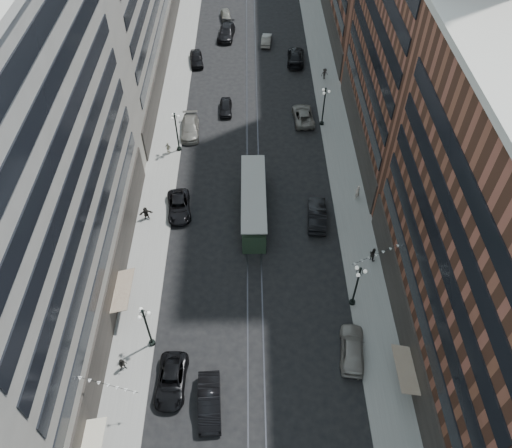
{
  "coord_description": "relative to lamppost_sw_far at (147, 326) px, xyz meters",
  "views": [
    {
      "loc": [
        -0.28,
        5.97,
        40.2
      ],
      "look_at": [
        0.18,
        37.85,
        5.0
      ],
      "focal_mm": 35.0,
      "sensor_mm": 36.0,
      "label": 1
    }
  ],
  "objects": [
    {
      "name": "ground",
      "position": [
        9.2,
        32.0,
        -3.1
      ],
      "size": [
        220.0,
        220.0,
        0.0
      ],
      "primitive_type": "plane",
      "color": "black",
      "rests_on": "ground"
    },
    {
      "name": "sidewalk_west",
      "position": [
        -1.8,
        42.0,
        -3.02
      ],
      "size": [
        4.0,
        180.0,
        0.15
      ],
      "primitive_type": "cube",
      "color": "gray",
      "rests_on": "ground"
    },
    {
      "name": "sidewalk_east",
      "position": [
        20.2,
        42.0,
        -3.02
      ],
      "size": [
        4.0,
        180.0,
        0.15
      ],
      "primitive_type": "cube",
      "color": "gray",
      "rests_on": "ground"
    },
    {
      "name": "rail_west",
      "position": [
        8.5,
        42.0,
        -3.09
      ],
      "size": [
        0.12,
        180.0,
        0.02
      ],
      "primitive_type": "cube",
      "color": "#2D2D33",
      "rests_on": "ground"
    },
    {
      "name": "rail_east",
      "position": [
        9.9,
        42.0,
        -3.09
      ],
      "size": [
        0.12,
        180.0,
        0.02
      ],
      "primitive_type": "cube",
      "color": "#2D2D33",
      "rests_on": "ground"
    },
    {
      "name": "building_west_mid",
      "position": [
        -7.8,
        5.0,
        10.9
      ],
      "size": [
        8.0,
        36.0,
        28.0
      ],
      "primitive_type": "cube",
      "color": "gray",
      "rests_on": "ground"
    },
    {
      "name": "building_east_mid",
      "position": [
        26.2,
        -0.0,
        8.9
      ],
      "size": [
        8.0,
        30.0,
        24.0
      ],
      "primitive_type": "cube",
      "color": "brown",
      "rests_on": "ground"
    },
    {
      "name": "lamppost_sw_far",
      "position": [
        0.0,
        0.0,
        0.0
      ],
      "size": [
        1.03,
        1.14,
        5.52
      ],
      "color": "black",
      "rests_on": "sidewalk_west"
    },
    {
      "name": "lamppost_sw_mid",
      "position": [
        0.0,
        27.0,
        0.0
      ],
      "size": [
        1.03,
        1.14,
        5.52
      ],
      "color": "black",
      "rests_on": "sidewalk_west"
    },
    {
      "name": "lamppost_se_far",
      "position": [
        18.4,
        4.0,
        0.0
      ],
      "size": [
        1.03,
        1.14,
        5.52
      ],
      "color": "black",
      "rests_on": "sidewalk_east"
    },
    {
      "name": "lamppost_se_mid",
      "position": [
        18.4,
        32.0,
        0.0
      ],
      "size": [
        1.03,
        1.14,
        5.52
      ],
      "color": "black",
      "rests_on": "sidewalk_east"
    },
    {
      "name": "streetcar",
      "position": [
        9.2,
        16.07,
        -1.58
      ],
      "size": [
        2.64,
        11.91,
        3.3
      ],
      "color": "#243926",
      "rests_on": "ground"
    },
    {
      "name": "car_2",
      "position": [
        2.13,
        -3.78,
        -2.37
      ],
      "size": [
        2.59,
        5.28,
        1.44
      ],
      "primitive_type": "imported",
      "rotation": [
        0.0,
        0.0,
        -0.04
      ],
      "color": "black",
      "rests_on": "ground"
    },
    {
      "name": "car_4",
      "position": [
        17.6,
        -1.14,
        -2.22
      ],
      "size": [
        2.69,
        5.34,
        1.74
      ],
      "primitive_type": "imported",
      "rotation": [
        0.0,
        0.0,
        3.01
      ],
      "color": "gray",
      "rests_on": "ground"
    },
    {
      "name": "car_5",
      "position": [
        5.4,
        -5.68,
        -2.25
      ],
      "size": [
        2.09,
        5.21,
        1.68
      ],
      "primitive_type": "imported",
      "rotation": [
        0.0,
        0.0,
        0.06
      ],
      "color": "black",
      "rests_on": "ground"
    },
    {
      "name": "pedestrian_2",
      "position": [
        -2.08,
        -2.38,
        -2.18
      ],
      "size": [
        0.83,
        0.6,
        1.53
      ],
      "primitive_type": "imported",
      "rotation": [
        0.0,
        0.0,
        0.29
      ],
      "color": "black",
      "rests_on": "sidewalk_west"
    },
    {
      "name": "car_7",
      "position": [
        0.95,
        16.44,
        -2.36
      ],
      "size": [
        3.1,
        5.58,
        1.48
      ],
      "primitive_type": "imported",
      "rotation": [
        0.0,
        0.0,
        0.13
      ],
      "color": "black",
      "rests_on": "ground"
    },
    {
      "name": "car_8",
      "position": [
        1.13,
        30.56,
        -2.29
      ],
      "size": [
        2.55,
        5.68,
        1.62
      ],
      "primitive_type": "imported",
      "rotation": [
        0.0,
        0.0,
        0.05
      ],
      "color": "slate",
      "rests_on": "ground"
    },
    {
      "name": "car_9",
      "position": [
        0.8,
        47.85,
        -2.29
      ],
      "size": [
        2.51,
        4.93,
        1.61
      ],
      "primitive_type": "imported",
      "rotation": [
        0.0,
        0.0,
        0.13
      ],
      "color": "black",
      "rests_on": "ground"
    },
    {
      "name": "car_10",
      "position": [
        16.05,
        14.87,
        -2.2
      ],
      "size": [
        2.31,
        5.55,
        1.78
      ],
      "primitive_type": "imported",
      "rotation": [
        0.0,
        0.0,
        3.06
      ],
      "color": "black",
      "rests_on": "ground"
    },
    {
      "name": "car_11",
      "position": [
        16.0,
        33.15,
        -2.33
      ],
      "size": [
        2.88,
        5.69,
        1.54
      ],
      "primitive_type": "imported",
      "rotation": [
        0.0,
        0.0,
        3.2
      ],
      "color": "slate",
      "rests_on": "ground"
    },
    {
      "name": "car_12",
      "position": [
        16.0,
        48.16,
        -2.2
      ],
      "size": [
        3.01,
        6.36,
        1.79
      ],
      "primitive_type": "imported",
      "rotation": [
        0.0,
        0.0,
        3.06
      ],
      "color": "black",
      "rests_on": "ground"
    },
    {
      "name": "car_13",
      "position": [
        5.62,
        35.2,
        -2.39
      ],
      "size": [
        1.72,
        4.15,
        1.41
      ],
      "primitive_type": "imported",
      "rotation": [
        0.0,
        0.0,
        0.01
      ],
      "color": "black",
      "rests_on": "ground"
    },
    {
      "name": "car_14",
      "position": [
        11.68,
        53.74,
        -2.39
      ],
      "size": [
        1.95,
        4.42,
        1.41
      ],
      "primitive_type": "imported",
      "rotation": [
        0.0,
        0.0,
        3.03
      ],
      "color": "slate",
      "rests_on": "ground"
    },
    {
      "name": "pedestrian_5",
      "position": [
        -2.49,
        15.29,
        -2.14
      ],
      "size": [
        1.55,
        0.81,
        1.6
      ],
      "primitive_type": "imported",
      "rotation": [
        0.0,
        0.0,
        0.27
      ],
      "color": "black",
      "rests_on": "sidewalk_west"
    },
    {
      "name": "pedestrian_6",
      "position": [
        -1.25,
        26.43,
        -2.19
      ],
      "size": [
        0.97,
        0.7,
        1.5
      ],
      "primitive_type": "imported",
      "rotation": [
        0.0,
        0.0,
        2.76
      ],
      "color": "#A8A38B",
      "rests_on": "sidewalk_west"
    },
    {
      "name": "pedestrian_7",
      "position": [
        21.16,
        9.26,
        -2.13
      ],
      "size": [
        0.83,
        0.89,
        1.62
      ],
      "primitive_type": "imported",
      "rotation": [
        0.0,
        0.0,
        2.24
      ],
      "color": "black",
      "rests_on": "sidewalk_east"
    },
    {
      "name": "pedestrian_8",
      "position": [
        20.94,
        18.16,
        -2.05
      ],
      "size": [
        0.76,
        0.76,
        1.78
      ],
      "primitive_type": "imported",
      "rotation": [
        0.0,
        0.0,
        3.91
      ],
      "color": "beige",
      "rests_on": "sidewalk_east"
    },
    {
      "name": "pedestrian_9",
      "position": [
        19.89,
        43.03,
        -2.13
      ],
      "size": [
        1.14,
        0.73,
        1.63
      ],
      "primitive_type": "imported",
      "rotation": [
        0.0,
        0.0,
        0.31
      ],
      "color": "black",
      "rests_on": "sidewalk_east"
    },
    {
      "name": "car_extra_0",
      "position": [
        5.18,
        56.02,
        -2.22
      ],
      "size": [
        3.08,
        6.24,
        1.75
      ],
      "primitive_type": "imported",
      "rotation": [
        0.0,
        0.0,
        -0.11
      ],
      "color": "black",
      "rests_on": "ground"
    },
    {
      "name": "car_extra_2",
      "position": [
        4.9,
        62.49,
        -2.4
      ],
      "size": [
        2.12,
        4.25,
        1.39
      ],
      "primitive_type": "imported",
      "rotation": [
        0.0,
        0.0,
        0.12
      ],
      "color": "slate",
      "rests_on": "ground"
    }
  ]
}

